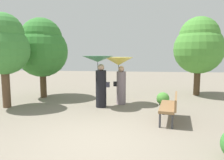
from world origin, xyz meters
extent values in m
plane|color=gray|center=(0.00, 0.00, 0.00)|extent=(40.00, 40.00, 0.00)
cylinder|color=black|center=(-0.37, 3.20, 0.72)|extent=(0.41, 0.41, 1.44)
sphere|color=tan|center=(-0.37, 3.20, 1.56)|extent=(0.26, 0.26, 0.26)
cylinder|color=#333338|center=(-0.49, 3.20, 1.35)|extent=(0.02, 0.02, 0.82)
cone|color=#33724C|center=(-0.49, 3.20, 1.88)|extent=(1.21, 1.21, 0.23)
cube|color=#333342|center=(-0.10, 3.20, 0.89)|extent=(0.14, 0.10, 0.20)
cylinder|color=gray|center=(0.37, 3.83, 0.68)|extent=(0.39, 0.39, 1.35)
sphere|color=tan|center=(0.37, 3.83, 1.46)|extent=(0.24, 0.24, 0.24)
cylinder|color=#333338|center=(0.25, 3.82, 1.25)|extent=(0.02, 0.02, 0.73)
cone|color=#D8C64C|center=(0.25, 3.82, 1.77)|extent=(1.20, 1.20, 0.33)
cube|color=black|center=(0.12, 3.82, 0.84)|extent=(0.14, 0.10, 0.20)
cylinder|color=#38383D|center=(1.92, 2.40, 0.22)|extent=(0.06, 0.06, 0.44)
cylinder|color=#38383D|center=(2.25, 2.34, 0.22)|extent=(0.06, 0.06, 0.44)
cylinder|color=#38383D|center=(1.67, 1.08, 0.22)|extent=(0.06, 0.06, 0.44)
cylinder|color=#38383D|center=(2.01, 1.02, 0.22)|extent=(0.06, 0.06, 0.44)
cube|color=olive|center=(1.96, 1.71, 0.46)|extent=(0.71, 1.56, 0.08)
cube|color=olive|center=(2.20, 1.67, 0.66)|extent=(0.34, 1.49, 0.35)
cylinder|color=#4C3823|center=(-3.43, 4.72, 1.46)|extent=(0.29, 0.29, 2.92)
sphere|color=#387F33|center=(-3.43, 4.72, 2.19)|extent=(2.40, 2.40, 2.40)
sphere|color=#387F33|center=(-3.43, 4.72, 2.78)|extent=(1.92, 1.92, 1.92)
cylinder|color=#4C3823|center=(4.01, 6.14, 1.53)|extent=(0.31, 0.31, 3.07)
sphere|color=#4C9338|center=(4.01, 6.14, 2.30)|extent=(2.42, 2.42, 2.42)
sphere|color=#4C9338|center=(4.01, 6.14, 2.91)|extent=(1.93, 1.93, 1.93)
cylinder|color=brown|center=(-4.02, 2.72, 1.50)|extent=(0.30, 0.30, 3.00)
sphere|color=#428C3D|center=(-4.02, 2.72, 2.25)|extent=(1.92, 1.92, 1.92)
sphere|color=#428C3D|center=(-4.02, 2.72, 2.85)|extent=(1.54, 1.54, 1.54)
sphere|color=#4C9338|center=(2.08, 3.83, 0.26)|extent=(0.52, 0.52, 0.52)
camera|label=1|loc=(1.01, -4.79, 2.08)|focal=33.81mm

